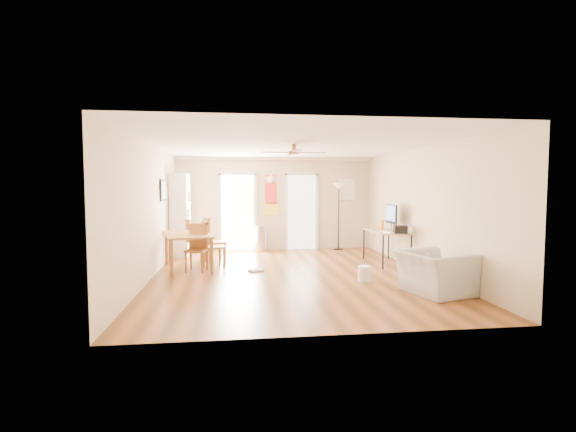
{
  "coord_description": "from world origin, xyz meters",
  "views": [
    {
      "loc": [
        -1.13,
        -8.32,
        1.78
      ],
      "look_at": [
        0.0,
        0.6,
        1.15
      ],
      "focal_mm": 26.24,
      "sensor_mm": 36.0,
      "label": 1
    }
  ],
  "objects": [
    {
      "name": "ac_grille",
      "position": [
        2.05,
        3.47,
        1.7
      ],
      "size": [
        0.5,
        0.04,
        0.6
      ],
      "primitive_type": "cube",
      "color": "white",
      "rests_on": "wall_back"
    },
    {
      "name": "wall_back",
      "position": [
        0.0,
        3.5,
        1.3
      ],
      "size": [
        5.5,
        0.04,
        2.6
      ],
      "primitive_type": null,
      "color": "beige",
      "rests_on": "floor"
    },
    {
      "name": "dining_chair_right_a",
      "position": [
        -1.6,
        1.64,
        0.52
      ],
      "size": [
        0.55,
        0.55,
        1.05
      ],
      "primitive_type": null,
      "rotation": [
        0.0,
        0.0,
        1.91
      ],
      "color": "#A66F35",
      "rests_on": "floor"
    },
    {
      "name": "imac",
      "position": [
        2.47,
        1.03,
        1.07
      ],
      "size": [
        0.2,
        0.65,
        0.6
      ],
      "primitive_type": null,
      "rotation": [
        0.0,
        0.0,
        -0.18
      ],
      "color": "black",
      "rests_on": "computer_desk"
    },
    {
      "name": "framed_poster",
      "position": [
        -2.73,
        1.4,
        1.7
      ],
      "size": [
        0.04,
        0.66,
        0.48
      ],
      "primitive_type": "cube",
      "color": "black",
      "rests_on": "wall_left"
    },
    {
      "name": "wall_right",
      "position": [
        2.75,
        0.0,
        1.3
      ],
      "size": [
        0.04,
        7.0,
        2.6
      ],
      "primitive_type": null,
      "color": "beige",
      "rests_on": "floor"
    },
    {
      "name": "wastebasket_b",
      "position": [
        2.38,
        -0.72,
        0.16
      ],
      "size": [
        0.32,
        0.32,
        0.32
      ],
      "primitive_type": "cylinder",
      "rotation": [
        0.0,
        0.0,
        -0.14
      ],
      "color": "silver",
      "rests_on": "floor"
    },
    {
      "name": "printer",
      "position": [
        2.45,
        0.43,
        0.85
      ],
      "size": [
        0.34,
        0.37,
        0.16
      ],
      "primitive_type": "cube",
      "rotation": [
        0.0,
        0.0,
        -0.23
      ],
      "color": "black",
      "rests_on": "computer_desk"
    },
    {
      "name": "keyboard",
      "position": [
        2.2,
        0.53,
        0.77
      ],
      "size": [
        0.17,
        0.41,
        0.02
      ],
      "primitive_type": "cube",
      "rotation": [
        0.0,
        0.0,
        0.1
      ],
      "color": "white",
      "rests_on": "computer_desk"
    },
    {
      "name": "wall_left",
      "position": [
        -2.75,
        0.0,
        1.3
      ],
      "size": [
        0.04,
        7.0,
        2.6
      ],
      "primitive_type": null,
      "color": "beige",
      "rests_on": "floor"
    },
    {
      "name": "trash_can",
      "position": [
        -0.42,
        3.2,
        0.35
      ],
      "size": [
        0.35,
        0.35,
        0.7
      ],
      "primitive_type": "cylinder",
      "rotation": [
        0.0,
        0.0,
        -0.1
      ],
      "color": "silver",
      "rests_on": "floor"
    },
    {
      "name": "torchiere_lamp",
      "position": [
        1.77,
        3.2,
        0.94
      ],
      "size": [
        0.38,
        0.38,
        1.87
      ],
      "primitive_type": null,
      "rotation": [
        0.0,
        0.0,
        0.07
      ],
      "color": "black",
      "rests_on": "floor"
    },
    {
      "name": "armchair",
      "position": [
        2.15,
        -1.79,
        0.35
      ],
      "size": [
        1.19,
        1.29,
        0.7
      ],
      "primitive_type": "imported",
      "rotation": [
        0.0,
        0.0,
        1.83
      ],
      "color": "#AEAFA9",
      "rests_on": "floor"
    },
    {
      "name": "crown_molding",
      "position": [
        0.0,
        0.0,
        2.56
      ],
      "size": [
        5.5,
        7.0,
        0.08
      ],
      "primitive_type": null,
      "color": "white",
      "rests_on": "wall_back"
    },
    {
      "name": "computer_desk",
      "position": [
        2.34,
        0.99,
        0.38
      ],
      "size": [
        0.72,
        1.43,
        0.77
      ],
      "primitive_type": null,
      "color": "tan",
      "rests_on": "floor"
    },
    {
      "name": "dining_table",
      "position": [
        -2.15,
        0.9,
        0.38
      ],
      "size": [
        1.23,
        1.69,
        0.76
      ],
      "primitive_type": null,
      "rotation": [
        0.0,
        0.0,
        0.22
      ],
      "color": "#A86636",
      "rests_on": "floor"
    },
    {
      "name": "wall_decal",
      "position": [
        -0.13,
        3.48,
        1.55
      ],
      "size": [
        0.46,
        0.03,
        1.1
      ],
      "primitive_type": "cube",
      "color": "red",
      "rests_on": "wall_back"
    },
    {
      "name": "bathroom_doorway",
      "position": [
        0.75,
        3.48,
        1.05
      ],
      "size": [
        0.8,
        0.1,
        2.1
      ],
      "primitive_type": null,
      "color": "white",
      "rests_on": "wall_back"
    },
    {
      "name": "dining_chair_far",
      "position": [
        -2.35,
        2.44,
        0.48
      ],
      "size": [
        0.51,
        0.51,
        0.96
      ],
      "primitive_type": null,
      "rotation": [
        0.0,
        0.0,
        2.8
      ],
      "color": "olive",
      "rests_on": "floor"
    },
    {
      "name": "orange_bottle",
      "position": [
        2.3,
        1.15,
        0.88
      ],
      "size": [
        0.09,
        0.09,
        0.22
      ],
      "primitive_type": "cylinder",
      "rotation": [
        0.0,
        0.0,
        -0.25
      ],
      "color": "orange",
      "rests_on": "computer_desk"
    },
    {
      "name": "wastebasket_a",
      "position": [
        1.28,
        -0.76,
        0.15
      ],
      "size": [
        0.27,
        0.27,
        0.29
      ],
      "primitive_type": "cylinder",
      "rotation": [
        0.0,
        0.0,
        0.06
      ],
      "color": "silver",
      "rests_on": "floor"
    },
    {
      "name": "dining_chair_near",
      "position": [
        -1.94,
        0.63,
        0.49
      ],
      "size": [
        0.48,
        0.48,
        0.98
      ],
      "primitive_type": null,
      "rotation": [
        0.0,
        0.0,
        -0.21
      ],
      "color": "#AD7037",
      "rests_on": "floor"
    },
    {
      "name": "kitchen_doorway",
      "position": [
        -1.05,
        3.48,
        1.05
      ],
      "size": [
        0.9,
        0.1,
        2.1
      ],
      "primitive_type": null,
      "color": "white",
      "rests_on": "wall_back"
    },
    {
      "name": "wall_front",
      "position": [
        0.0,
        -3.5,
        1.3
      ],
      "size": [
        5.5,
        0.04,
        2.6
      ],
      "primitive_type": null,
      "color": "beige",
      "rests_on": "floor"
    },
    {
      "name": "floor",
      "position": [
        0.0,
        0.0,
        0.0
      ],
      "size": [
        7.0,
        7.0,
        0.0
      ],
      "primitive_type": "plane",
      "color": "brown",
      "rests_on": "ground"
    },
    {
      "name": "dining_chair_right_b",
      "position": [
        -1.6,
        0.97,
        0.51
      ],
      "size": [
        0.52,
        0.52,
        1.02
      ],
      "primitive_type": null,
      "rotation": [
        0.0,
        0.0,
        1.87
      ],
      "color": "#925B2F",
      "rests_on": "floor"
    },
    {
      "name": "ceiling_fan",
      "position": [
        0.0,
        -0.3,
        2.43
      ],
      "size": [
        1.24,
        1.24,
        0.2
      ],
      "primitive_type": null,
      "color": "#593819",
      "rests_on": "ceiling"
    },
    {
      "name": "bookshelf",
      "position": [
        -2.52,
        2.7,
        1.05
      ],
      "size": [
        0.42,
        0.95,
        2.11
      ],
      "primitive_type": null,
      "rotation": [
        0.0,
        0.0,
        0.0
      ],
      "color": "white",
      "rests_on": "floor"
    },
    {
      "name": "ceiling",
      "position": [
        0.0,
        0.0,
        2.6
      ],
      "size": [
        5.5,
        7.0,
        0.0
      ],
      "primitive_type": null,
      "color": "silver",
      "rests_on": "floor"
    },
    {
      "name": "floor_cloth",
      "position": [
        -0.71,
        0.43,
        0.02
      ],
      "size": [
        0.34,
        0.31,
        0.04
      ],
      "primitive_type": "cube",
      "rotation": [
        0.0,
        0.0,
        0.38
      ],
      "color": "#A4A49E",
      "rests_on": "floor"
    }
  ]
}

